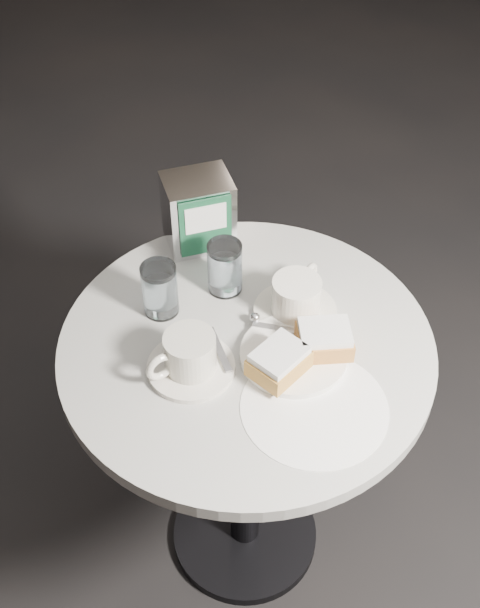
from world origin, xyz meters
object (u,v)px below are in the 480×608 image
Objects in this scene: cafe_table at (246,407)px; water_glass_left at (160,290)px; napkin_dispenser at (199,212)px; beignet_plate at (298,352)px; water_glass_right at (225,268)px; coffee_cup_left at (189,356)px; coffee_cup_right at (296,300)px.

cafe_table is 0.31m from water_glass_left.
cafe_table is at bearing -88.59° from napkin_dispenser.
water_glass_right is at bearing 87.55° from beignet_plate.
water_glass_left and water_glass_right have the same top height.
beignet_plate is 1.29× the size of coffee_cup_left.
coffee_cup_left is at bearing 148.22° from beignet_plate.
coffee_cup_left reaches higher than cafe_table.
coffee_cup_left is at bearing 153.58° from coffee_cup_right.
coffee_cup_right is at bearing -65.11° from napkin_dispenser.
coffee_cup_right reaches higher than beignet_plate.
beignet_plate is 2.02× the size of water_glass_left.
napkin_dispenser is at bearing 82.14° from beignet_plate.
napkin_dispenser is at bearing 73.84° from water_glass_right.
water_glass_right is (0.13, -0.03, 0.00)m from water_glass_left.
cafe_table is 4.57× the size of napkin_dispenser.
coffee_cup_left and coffee_cup_right have the same top height.
cafe_table is 0.26m from coffee_cup_left.
napkin_dispenser is (-0.02, 0.28, 0.04)m from coffee_cup_right.
coffee_cup_right reaches higher than cafe_table.
water_glass_left is (-0.12, 0.26, 0.03)m from beignet_plate.
water_glass_right reaches higher than cafe_table.
beignet_plate is (0.05, -0.09, 0.22)m from cafe_table.
water_glass_left is 0.21m from napkin_dispenser.
water_glass_left is at bearing 115.85° from coffee_cup_right.
napkin_dispenser is (0.18, 0.12, 0.03)m from water_glass_left.
napkin_dispenser is (0.22, 0.28, 0.04)m from coffee_cup_left.
coffee_cup_right is at bearing 1.24° from coffee_cup_left.
coffee_cup_right is at bearing -64.51° from water_glass_right.
beignet_plate is at bearing -92.45° from water_glass_right.
coffee_cup_left is 0.22m from water_glass_right.
water_glass_right is (-0.07, 0.14, 0.02)m from coffee_cup_right.
beignet_plate is 0.39m from napkin_dispenser.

